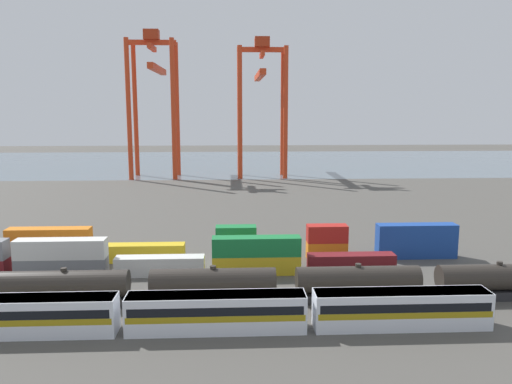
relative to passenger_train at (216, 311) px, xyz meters
The scene contains 21 objects.
ground_plane 62.99m from the passenger_train, 89.39° to the left, with size 420.00×420.00×0.00m, color #4C4944.
harbour_water 168.53m from the passenger_train, 89.77° to the left, with size 400.00×110.00×0.01m, color slate.
passenger_train is the anchor object (origin of this frame).
freight_tank_row 18.06m from the passenger_train, 24.64° to the left, with size 82.58×3.07×4.53m.
shipping_container_2 28.07m from the passenger_train, 139.75° to the left, with size 12.10×2.44×2.60m, color slate.
shipping_container_3 28.12m from the passenger_train, 139.75° to the left, with size 12.10×2.44×2.60m, color silver.
shipping_container_4 19.93m from the passenger_train, 114.40° to the left, with size 12.10×2.44×2.60m, color silver.
shipping_container_5 18.82m from the passenger_train, 74.68° to the left, with size 12.10×2.44×2.60m, color gold.
shipping_container_6 18.88m from the passenger_train, 74.68° to the left, with size 12.10×2.44×2.60m, color #197538.
shipping_container_7 25.67m from the passenger_train, 44.95° to the left, with size 12.10×2.44×2.60m, color maroon.
shipping_container_9 35.39m from the passenger_train, 135.56° to the left, with size 12.10×2.44×2.60m, color maroon.
shipping_container_10 35.42m from the passenger_train, 135.56° to the left, with size 12.10×2.44×2.60m, color orange.
shipping_container_11 27.33m from the passenger_train, 114.94° to the left, with size 12.10×2.44×2.60m, color gold.
shipping_container_12 24.88m from the passenger_train, 84.86° to the left, with size 6.04×2.44×2.60m, color silver.
shipping_container_13 24.93m from the passenger_train, 84.86° to the left, with size 6.04×2.44×2.60m, color #197538.
shipping_container_14 29.49m from the passenger_train, 57.18° to the left, with size 6.04×2.44×2.60m, color orange.
shipping_container_15 29.53m from the passenger_train, 57.18° to the left, with size 6.04×2.44×2.60m, color #AD211C.
shipping_container_16 38.70m from the passenger_train, 39.81° to the left, with size 12.10×2.44×2.60m, color #1C4299.
shipping_container_17 38.73m from the passenger_train, 39.81° to the left, with size 12.10×2.44×2.60m, color #1C4299.
gantry_crane_west 128.37m from the passenger_train, 100.94° to the left, with size 15.69×34.12×47.73m.
gantry_crane_central 127.56m from the passenger_train, 84.58° to the left, with size 16.39×39.81×45.69m.
Camera 1 is at (1.03, -72.06, 22.37)m, focal length 35.60 mm.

